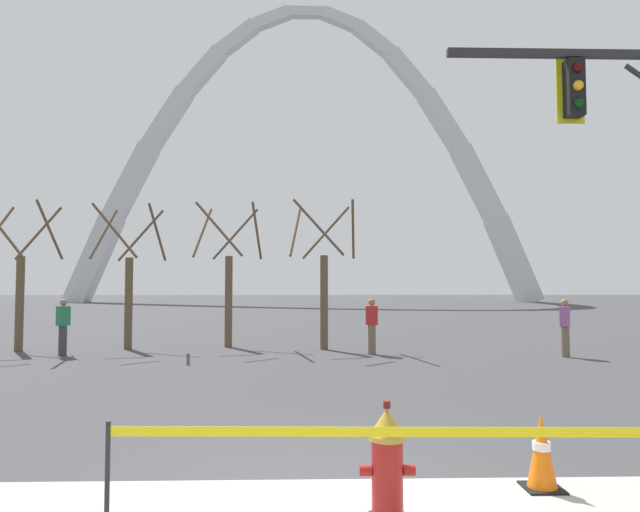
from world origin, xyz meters
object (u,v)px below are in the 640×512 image
traffic_cone_by_hydrant (542,452)px  fire_hydrant (387,465)px  pedestrian_standing_center (565,327)px  pedestrian_walking_left (372,326)px  monument_arch (306,166)px  pedestrian_walking_right (63,326)px

traffic_cone_by_hydrant → fire_hydrant: bearing=-156.2°
traffic_cone_by_hydrant → pedestrian_standing_center: pedestrian_standing_center is taller
pedestrian_walking_left → monument_arch: bearing=92.0°
monument_arch → fire_hydrant: bearing=-89.5°
fire_hydrant → pedestrian_standing_center: (6.47, 10.74, 0.35)m
monument_arch → traffic_cone_by_hydrant: bearing=-88.0°
fire_hydrant → pedestrian_walking_left: (1.23, 11.50, 0.35)m
traffic_cone_by_hydrant → pedestrian_walking_right: bearing=130.2°
pedestrian_walking_left → pedestrian_standing_center: (5.24, -0.76, 0.00)m
fire_hydrant → traffic_cone_by_hydrant: size_ratio=1.36×
pedestrian_walking_right → pedestrian_walking_left: bearing=0.6°
pedestrian_walking_right → fire_hydrant: bearing=-56.8°
pedestrian_walking_left → traffic_cone_by_hydrant: bearing=-88.1°
fire_hydrant → traffic_cone_by_hydrant: bearing=23.8°
fire_hydrant → pedestrian_walking_right: bearing=123.2°
traffic_cone_by_hydrant → pedestrian_walking_right: pedestrian_walking_right is taller
monument_arch → pedestrian_standing_center: monument_arch is taller
pedestrian_standing_center → pedestrian_walking_left: bearing=171.8°
traffic_cone_by_hydrant → pedestrian_standing_center: bearing=64.1°
pedestrian_standing_center → pedestrian_walking_right: (-13.94, 0.67, 0.00)m
monument_arch → pedestrian_walking_left: size_ratio=35.93×
fire_hydrant → pedestrian_standing_center: pedestrian_standing_center is taller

